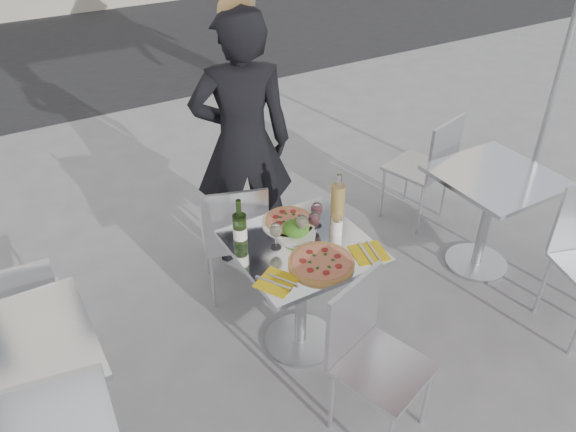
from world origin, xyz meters
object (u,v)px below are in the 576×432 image
side_chair_rfar (429,162)px  pizza_near (321,263)px  side_table_right (490,202)px  salad_plate (296,230)px  chair_far (235,232)px  pedestrian_b (238,13)px  wineglass_red_b (317,210)px  side_table_left (20,383)px  napkin_right (369,253)px  main_table (301,274)px  carafe (338,201)px  napkin_left (277,282)px  side_chair_lfar (25,307)px  wine_bottle (240,229)px  sugar_shaker (337,225)px  wineglass_red_a (314,220)px  woman_diner (242,144)px  pizza_far (288,221)px  wineglass_white_a (276,231)px  wineglass_white_b (302,222)px  chair_near (369,348)px

side_chair_rfar → pizza_near: size_ratio=2.61×
side_table_right → salad_plate: salad_plate is taller
chair_far → side_chair_rfar: 1.66m
pedestrian_b → wineglass_red_b: size_ratio=11.11×
side_table_left → napkin_right: size_ratio=3.47×
main_table → carafe: (0.31, 0.11, 0.33)m
pedestrian_b → napkin_left: bearing=7.7°
side_chair_lfar → side_table_left: bearing=84.6°
wine_bottle → main_table: bearing=-28.0°
main_table → side_table_right: bearing=0.0°
carafe → wine_bottle: bearing=176.1°
sugar_shaker → wineglass_red_a: size_ratio=0.68×
wine_bottle → sugar_shaker: bearing=-17.5°
chair_far → wineglass_red_b: wineglass_red_b is taller
side_table_right → sugar_shaker: 1.31m
main_table → wine_bottle: 0.46m
side_table_right → sugar_shaker: bearing=-179.7°
side_table_left → wineglass_red_b: 1.70m
salad_plate → wineglass_red_a: size_ratio=1.40×
side_chair_rfar → wineglass_red_a: 1.58m
pedestrian_b → pizza_near: pedestrian_b is taller
woman_diner → wineglass_red_a: 0.92m
salad_plate → pizza_far: bearing=79.4°
wineglass_white_a → wineglass_white_b: size_ratio=1.00×
napkin_left → sugar_shaker: bearing=-9.3°
side_chair_lfar → pizza_near: 1.62m
woman_diner → side_table_left: bearing=50.6°
salad_plate → wineglass_white_b: bearing=-76.9°
napkin_right → wineglass_red_b: bearing=119.9°
side_chair_lfar → side_chair_rfar: (2.92, 0.06, 0.05)m
chair_far → wineglass_white_a: (0.00, -0.53, 0.34)m
chair_far → napkin_left: size_ratio=3.56×
pedestrian_b → sugar_shaker: size_ratio=16.36×
main_table → carafe: size_ratio=2.59×
wine_bottle → napkin_right: wine_bottle is taller
main_table → wineglass_white_b: (0.03, 0.05, 0.32)m
carafe → wineglass_red_a: size_ratio=1.84×
side_table_right → pizza_far: bearing=171.6°
wineglass_red_a → side_table_right: bearing=-1.4°
chair_far → wineglass_white_a: bearing=107.8°
chair_near → side_chair_lfar: bearing=121.8°
woman_diner → pedestrian_b: (1.46, 3.06, -0.03)m
side_chair_lfar → woman_diner: size_ratio=0.46×
chair_far → sugar_shaker: size_ratio=8.21×
pizza_near → wineglass_white_b: 0.26m
side_chair_lfar → sugar_shaker: bearing=165.1°
side_table_right → napkin_right: (-1.23, -0.24, 0.21)m
pizza_near → wineglass_red_b: wineglass_red_b is taller
side_table_right → napkin_left: napkin_left is taller
side_table_right → salad_plate: size_ratio=3.41×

